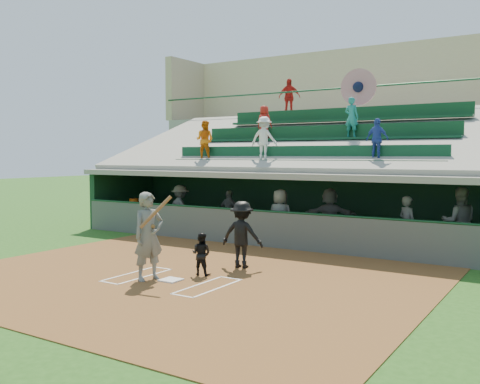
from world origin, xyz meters
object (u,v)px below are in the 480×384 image
Objects in this scene: water_cooler at (134,203)px; catcher at (201,254)px; batter_at_plate at (149,236)px; white_table at (134,218)px; home_plate at (171,280)px.

catcher is at bearing -36.27° from water_cooler.
batter_at_plate reaches higher than water_cooler.
white_table is at bearing -53.37° from water_cooler.
home_plate is 0.43× the size of catcher.
water_cooler is at bearing 138.55° from home_plate.
batter_at_plate is at bearing -44.47° from water_cooler.
catcher is at bearing 73.69° from home_plate.
batter_at_plate is 8.77m from water_cooler.
batter_at_plate is 2.00× the size of catcher.
home_plate is 0.49× the size of white_table.
home_plate is 0.99m from catcher.
catcher is at bearing 55.66° from batter_at_plate.
batter_at_plate is 8.70m from white_table.
batter_at_plate reaches higher than home_plate.
catcher is 1.15× the size of white_table.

